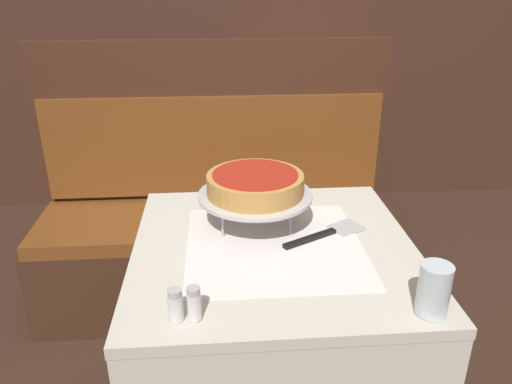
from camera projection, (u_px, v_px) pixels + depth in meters
The scene contains 12 objects.
dining_table_front at pixel (274, 276), 1.46m from camera, with size 0.80×0.80×0.75m.
dining_table_rear at pixel (300, 127), 2.91m from camera, with size 0.69×0.69×0.76m.
booth_bench at pixel (218, 233), 2.35m from camera, with size 1.62×0.52×1.20m.
back_wall_panel at pixel (238, 20), 3.10m from camera, with size 6.00×0.04×2.40m, color #3D2319.
pizza_pan_stand at pixel (255, 196), 1.48m from camera, with size 0.34×0.34×0.11m.
deep_dish_pizza at pixel (255, 183), 1.47m from camera, with size 0.29×0.29×0.06m.
pizza_server at pixel (325, 234), 1.47m from camera, with size 0.27×0.18×0.01m.
water_glass_near at pixel (434, 290), 1.11m from camera, with size 0.07×0.07×0.12m.
salt_shaker at pixel (176, 305), 1.10m from camera, with size 0.03×0.03×0.08m.
pepper_shaker at pixel (194, 303), 1.10m from camera, with size 0.03×0.03×0.08m.
napkin_holder at pixel (257, 183), 1.73m from camera, with size 0.10×0.05×0.09m.
condiment_caddy at pixel (312, 99), 2.93m from camera, with size 0.15×0.15×0.15m.
Camera 1 is at (-0.15, -1.23, 1.46)m, focal length 35.00 mm.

